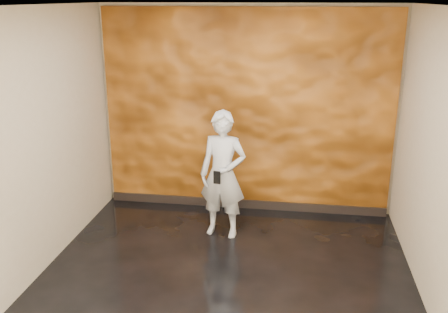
{
  "coord_description": "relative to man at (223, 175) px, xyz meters",
  "views": [
    {
      "loc": [
        0.7,
        -4.6,
        2.88
      ],
      "look_at": [
        -0.1,
        0.58,
        1.19
      ],
      "focal_mm": 40.0,
      "sensor_mm": 36.0,
      "label": 1
    }
  ],
  "objects": [
    {
      "name": "man",
      "position": [
        0.0,
        0.0,
        0.0
      ],
      "size": [
        0.63,
        0.46,
        1.59
      ],
      "primitive_type": "imported",
      "rotation": [
        0.0,
        0.0,
        -0.15
      ],
      "color": "#A6ACB7",
      "rests_on": "ground"
    },
    {
      "name": "feature_wall",
      "position": [
        0.19,
        0.88,
        0.59
      ],
      "size": [
        3.9,
        0.06,
        2.75
      ],
      "primitive_type": "cube",
      "color": "orange",
      "rests_on": "ground"
    },
    {
      "name": "room",
      "position": [
        0.19,
        -1.08,
        0.6
      ],
      "size": [
        4.02,
        4.02,
        2.81
      ],
      "color": "black",
      "rests_on": "ground"
    },
    {
      "name": "phone",
      "position": [
        -0.03,
        -0.23,
        0.05
      ],
      "size": [
        0.09,
        0.03,
        0.16
      ],
      "primitive_type": "cube",
      "rotation": [
        0.0,
        0.0,
        -0.2
      ],
      "color": "black",
      "rests_on": "man"
    },
    {
      "name": "baseboard",
      "position": [
        0.19,
        0.84,
        -0.73
      ],
      "size": [
        3.9,
        0.04,
        0.12
      ],
      "primitive_type": "cube",
      "color": "black",
      "rests_on": "ground"
    }
  ]
}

